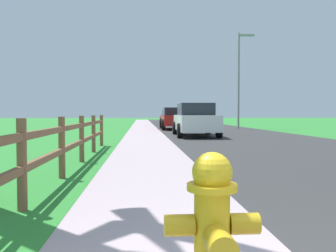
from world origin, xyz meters
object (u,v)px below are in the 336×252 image
at_px(parked_suv_white, 195,120).
at_px(parked_car_red, 176,118).
at_px(parked_car_black, 169,117).
at_px(street_lamp, 240,73).
at_px(fire_hydrant, 212,231).
at_px(parked_car_blue, 173,117).

height_order(parked_suv_white, parked_car_red, parked_suv_white).
relative_size(parked_car_black, street_lamp, 0.64).
relative_size(parked_suv_white, street_lamp, 0.70).
distance_m(fire_hydrant, parked_car_blue, 31.55).
distance_m(fire_hydrant, street_lamp, 24.24).
height_order(parked_suv_white, street_lamp, street_lamp).
xyz_separation_m(parked_car_red, parked_car_blue, (0.64, 8.88, 0.03)).
bearing_deg(street_lamp, parked_car_black, 104.00).
bearing_deg(fire_hydrant, parked_car_blue, 85.18).
bearing_deg(parked_car_blue, fire_hydrant, -94.82).
distance_m(parked_car_blue, parked_car_black, 7.02).
bearing_deg(parked_car_black, fire_hydrant, -94.23).
distance_m(parked_suv_white, parked_car_black, 23.33).
xyz_separation_m(parked_car_blue, street_lamp, (4.04, -8.42, 3.23)).
distance_m(parked_car_blue, street_lamp, 9.88).
height_order(parked_car_blue, street_lamp, street_lamp).
xyz_separation_m(fire_hydrant, parked_car_red, (2.01, 22.56, 0.28)).
height_order(parked_car_red, street_lamp, street_lamp).
bearing_deg(parked_car_red, parked_car_black, 87.00).
distance_m(parked_car_red, parked_car_blue, 8.91).
relative_size(parked_car_red, parked_car_black, 1.12).
distance_m(parked_suv_white, parked_car_red, 7.43).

